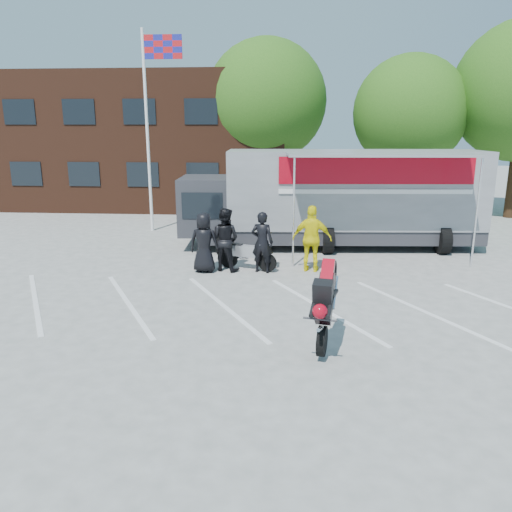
# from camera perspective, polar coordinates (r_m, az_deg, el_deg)

# --- Properties ---
(ground) EXTENTS (100.00, 100.00, 0.00)m
(ground) POSITION_cam_1_polar(r_m,az_deg,el_deg) (11.31, 6.77, -7.69)
(ground) COLOR #ADADA8
(ground) RESTS_ON ground
(parking_bay_lines) EXTENTS (18.09, 13.33, 0.01)m
(parking_bay_lines) POSITION_cam_1_polar(r_m,az_deg,el_deg) (12.24, 6.58, -5.91)
(parking_bay_lines) COLOR white
(parking_bay_lines) RESTS_ON ground
(office_building) EXTENTS (18.00, 8.00, 7.00)m
(office_building) POSITION_cam_1_polar(r_m,az_deg,el_deg) (30.01, -14.46, 12.57)
(office_building) COLOR #4B2618
(office_building) RESTS_ON ground
(flagpole) EXTENTS (1.61, 0.12, 8.00)m
(flagpole) POSITION_cam_1_polar(r_m,az_deg,el_deg) (21.26, -11.77, 16.33)
(flagpole) COLOR white
(flagpole) RESTS_ON ground
(tree_left) EXTENTS (6.12, 6.12, 8.64)m
(tree_left) POSITION_cam_1_polar(r_m,az_deg,el_deg) (26.54, 1.17, 17.29)
(tree_left) COLOR #382314
(tree_left) RESTS_ON ground
(tree_mid) EXTENTS (5.44, 5.44, 7.68)m
(tree_mid) POSITION_cam_1_polar(r_m,az_deg,el_deg) (26.08, 17.17, 15.36)
(tree_mid) COLOR #382314
(tree_mid) RESTS_ON ground
(transporter_truck) EXTENTS (11.22, 5.92, 3.48)m
(transporter_truck) POSITION_cam_1_polar(r_m,az_deg,el_deg) (18.63, 9.25, 1.08)
(transporter_truck) COLOR gray
(transporter_truck) RESTS_ON ground
(parked_motorcycle) EXTENTS (1.98, 1.15, 0.98)m
(parked_motorcycle) POSITION_cam_1_polar(r_m,az_deg,el_deg) (15.39, -0.93, -1.56)
(parked_motorcycle) COLOR #AAAAAF
(parked_motorcycle) RESTS_ON ground
(stunt_bike_rider) EXTENTS (1.09, 1.77, 1.94)m
(stunt_bike_rider) POSITION_cam_1_polar(r_m,az_deg,el_deg) (10.30, 8.05, -10.03)
(stunt_bike_rider) COLOR black
(stunt_bike_rider) RESTS_ON ground
(spectator_leather_a) EXTENTS (0.93, 0.65, 1.81)m
(spectator_leather_a) POSITION_cam_1_polar(r_m,az_deg,el_deg) (15.03, -5.95, 1.53)
(spectator_leather_a) COLOR black
(spectator_leather_a) RESTS_ON ground
(spectator_leather_b) EXTENTS (0.76, 0.58, 1.85)m
(spectator_leather_b) POSITION_cam_1_polar(r_m,az_deg,el_deg) (14.91, 0.71, 1.59)
(spectator_leather_b) COLOR black
(spectator_leather_b) RESTS_ON ground
(spectator_leather_c) EXTENTS (1.13, 1.00, 1.93)m
(spectator_leather_c) POSITION_cam_1_polar(r_m,az_deg,el_deg) (15.14, -3.59, 1.90)
(spectator_leather_c) COLOR black
(spectator_leather_c) RESTS_ON ground
(spectator_hivis) EXTENTS (1.24, 0.64, 2.01)m
(spectator_hivis) POSITION_cam_1_polar(r_m,az_deg,el_deg) (15.10, 6.42, 1.97)
(spectator_hivis) COLOR #FFEF0D
(spectator_hivis) RESTS_ON ground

